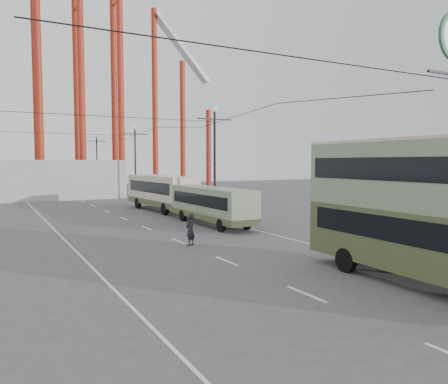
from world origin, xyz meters
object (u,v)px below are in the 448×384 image
single_decker_green (211,204)px  single_decker_cream (161,191)px  pedestrian (190,229)px  double_decker_bus (426,204)px

single_decker_green → single_decker_cream: single_decker_cream is taller
single_decker_cream → pedestrian: size_ratio=5.96×
single_decker_green → pedestrian: (-4.79, -6.77, -0.67)m
single_decker_green → single_decker_cream: 10.97m
double_decker_bus → pedestrian: bearing=112.9°
single_decker_cream → pedestrian: bearing=-108.9°
double_decker_bus → single_decker_cream: double_decker_bus is taller
double_decker_bus → pedestrian: 12.84m
single_decker_cream → pedestrian: (-4.84, -17.73, -0.99)m
double_decker_bus → single_decker_cream: 29.53m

